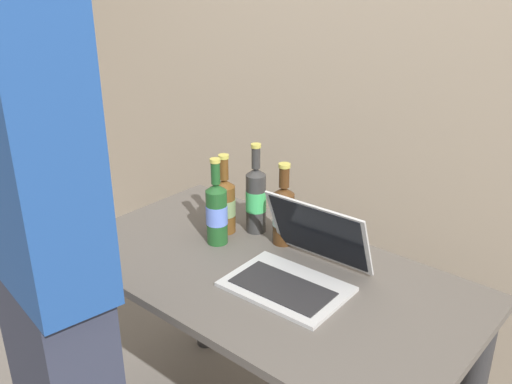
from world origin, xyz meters
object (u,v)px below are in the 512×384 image
(beer_bottle_brown, at_px, (256,198))
(person_figure, at_px, (44,260))
(beer_bottle_dark, at_px, (217,211))
(beer_bottle_green, at_px, (225,204))
(laptop, at_px, (299,265))
(beer_bottle_amber, at_px, (283,213))

(beer_bottle_brown, xyz_separation_m, person_figure, (0.00, -0.78, 0.10))
(beer_bottle_dark, bearing_deg, beer_bottle_green, 115.53)
(beer_bottle_dark, distance_m, beer_bottle_brown, 0.16)
(laptop, relative_size, beer_bottle_dark, 1.19)
(person_figure, bearing_deg, beer_bottle_dark, 94.12)
(beer_bottle_dark, xyz_separation_m, person_figure, (0.05, -0.63, 0.11))
(beer_bottle_green, height_order, person_figure, person_figure)
(laptop, xyz_separation_m, beer_bottle_amber, (-0.18, 0.15, 0.06))
(beer_bottle_brown, bearing_deg, person_figure, -89.80)
(beer_bottle_brown, height_order, beer_bottle_green, beer_bottle_brown)
(beer_bottle_brown, xyz_separation_m, beer_bottle_green, (-0.08, -0.07, -0.02))
(beer_bottle_brown, bearing_deg, beer_bottle_amber, -3.57)
(beer_bottle_amber, xyz_separation_m, person_figure, (-0.12, -0.77, 0.12))
(beer_bottle_green, bearing_deg, beer_bottle_brown, 42.57)
(laptop, relative_size, person_figure, 0.19)
(laptop, relative_size, beer_bottle_amber, 1.26)
(beer_bottle_dark, height_order, beer_bottle_green, beer_bottle_dark)
(laptop, relative_size, beer_bottle_brown, 1.11)
(laptop, bearing_deg, person_figure, -116.09)
(laptop, height_order, beer_bottle_brown, beer_bottle_brown)
(laptop, distance_m, beer_bottle_dark, 0.35)
(beer_bottle_amber, bearing_deg, beer_bottle_dark, -140.06)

